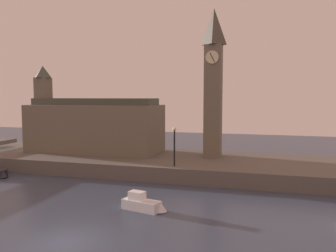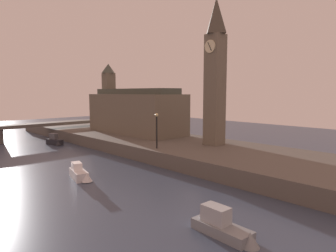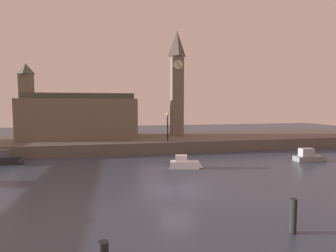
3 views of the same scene
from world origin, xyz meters
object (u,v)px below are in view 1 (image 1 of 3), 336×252
object	(u,v)px
clock_tower	(213,81)
boat_ferry_white	(144,204)
streetlamp	(174,142)
parliament_hall	(93,125)

from	to	relation	value
clock_tower	boat_ferry_white	xyz separation A→B (m)	(-2.55, -15.18, -9.41)
clock_tower	boat_ferry_white	size ratio (longest dim) A/B	4.63
clock_tower	boat_ferry_white	world-z (taller)	clock_tower
clock_tower	streetlamp	xyz separation A→B (m)	(-2.72, -6.25, -6.04)
clock_tower	streetlamp	distance (m)	9.11
clock_tower	parliament_hall	size ratio (longest dim) A/B	1.01
clock_tower	boat_ferry_white	bearing A→B (deg)	-99.55
parliament_hall	streetlamp	distance (m)	13.45
clock_tower	streetlamp	bearing A→B (deg)	-113.49
parliament_hall	boat_ferry_white	xyz separation A→B (m)	(12.14, -15.00, -4.19)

